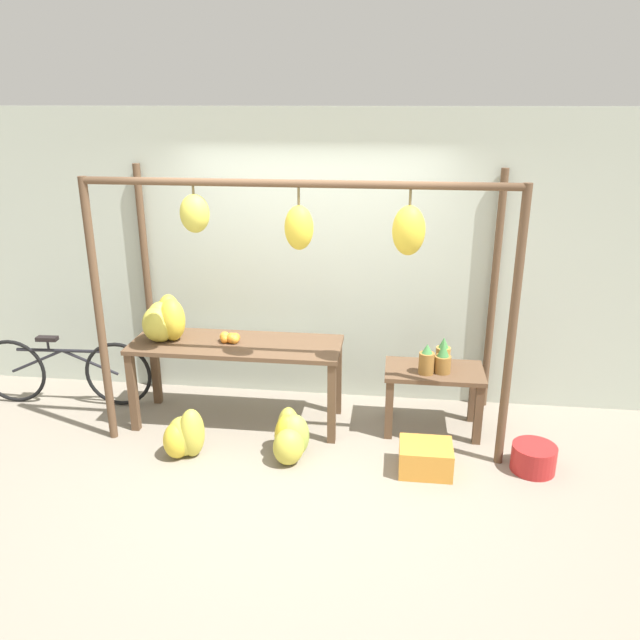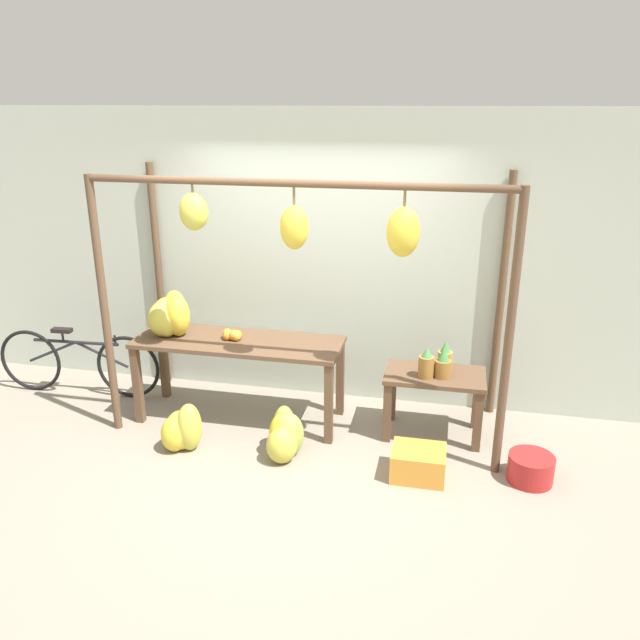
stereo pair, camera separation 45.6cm
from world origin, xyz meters
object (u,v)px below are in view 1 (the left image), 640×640
orange_pile (231,338)px  banana_pile_ground_left (184,436)px  fruit_crate_white (425,458)px  parked_bicycle (65,371)px  banana_pile_ground_right (290,437)px  blue_bucket (534,458)px  pineapple_cluster (438,358)px  banana_pile_on_table (164,321)px

orange_pile → banana_pile_ground_left: orange_pile is taller
fruit_crate_white → parked_bicycle: size_ratio=0.25×
banana_pile_ground_right → blue_bucket: size_ratio=1.40×
orange_pile → parked_bicycle: orange_pile is taller
banana_pile_ground_left → parked_bicycle: bearing=151.4°
pineapple_cluster → banana_pile_ground_right: size_ratio=0.66×
banana_pile_ground_right → parked_bicycle: 2.46m
banana_pile_ground_right → orange_pile: bearing=137.6°
banana_pile_ground_left → parked_bicycle: parked_bicycle is taller
fruit_crate_white → banana_pile_on_table: bearing=165.0°
banana_pile_ground_left → pineapple_cluster: bearing=18.4°
banana_pile_on_table → banana_pile_ground_right: size_ratio=0.96×
banana_pile_on_table → orange_pile: banana_pile_on_table is taller
banana_pile_on_table → banana_pile_ground_right: banana_pile_on_table is taller
pineapple_cluster → fruit_crate_white: (-0.09, -0.68, -0.59)m
banana_pile_ground_right → blue_bucket: banana_pile_ground_right is taller
blue_bucket → orange_pile: bearing=168.7°
orange_pile → banana_pile_on_table: bearing=-179.1°
orange_pile → fruit_crate_white: size_ratio=0.45×
blue_bucket → banana_pile_on_table: bearing=171.0°
banana_pile_ground_left → fruit_crate_white: size_ratio=1.02×
pineapple_cluster → fruit_crate_white: bearing=-97.9°
banana_pile_on_table → parked_bicycle: banana_pile_on_table is taller
orange_pile → fruit_crate_white: bearing=-20.2°
pineapple_cluster → parked_bicycle: 3.59m
banana_pile_on_table → orange_pile: (0.61, 0.01, -0.14)m
pineapple_cluster → blue_bucket: bearing=-35.8°
pineapple_cluster → fruit_crate_white: 0.91m
blue_bucket → parked_bicycle: bearing=171.4°
banana_pile_on_table → banana_pile_ground_left: (0.35, -0.65, -0.78)m
banana_pile_ground_left → fruit_crate_white: banana_pile_ground_left is taller
banana_pile_ground_left → fruit_crate_white: 2.01m
orange_pile → blue_bucket: 2.77m
banana_pile_ground_right → pineapple_cluster: bearing=26.5°
banana_pile_on_table → fruit_crate_white: banana_pile_on_table is taller
orange_pile → banana_pile_ground_right: (0.62, -0.57, -0.64)m
pineapple_cluster → banana_pile_ground_right: pineapple_cluster is taller
orange_pile → banana_pile_ground_right: bearing=-42.4°
fruit_crate_white → blue_bucket: (0.87, 0.12, -0.01)m
banana_pile_on_table → fruit_crate_white: size_ratio=1.13×
banana_pile_on_table → fruit_crate_white: (2.35, -0.63, -0.85)m
fruit_crate_white → parked_bicycle: (-3.47, 0.78, 0.23)m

